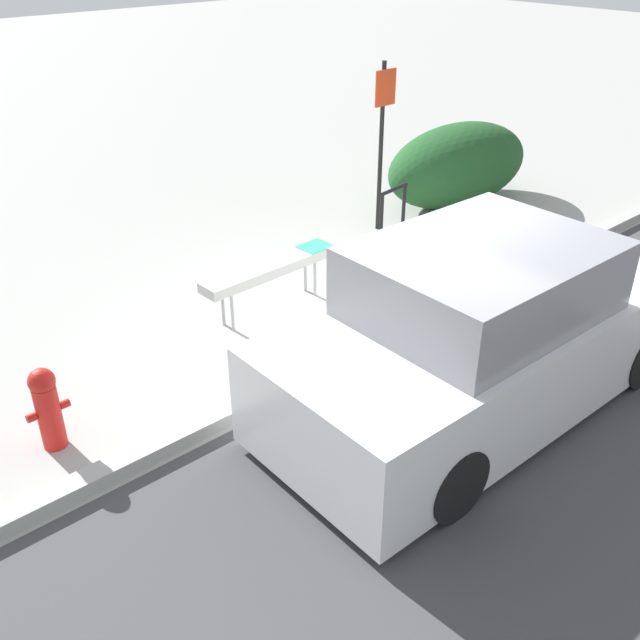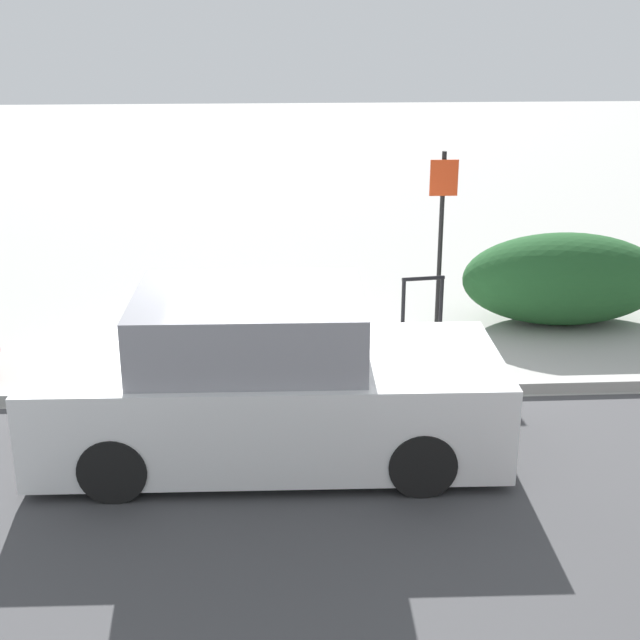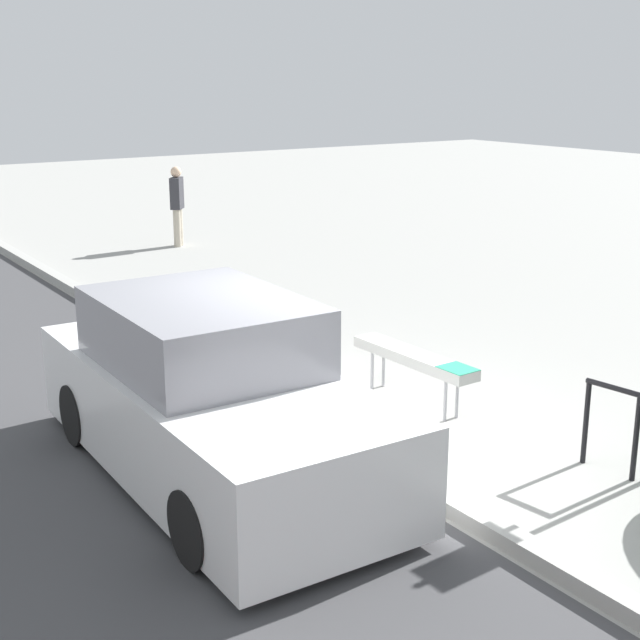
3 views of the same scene
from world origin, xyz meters
TOP-DOWN VIEW (x-y plane):
  - ground_plane at (0.00, 0.00)m, footprint 60.00×60.00m
  - curb at (0.00, 0.00)m, footprint 60.00×0.20m
  - bench at (-0.47, 1.36)m, footprint 1.73×0.36m
  - bike_rack at (1.85, 1.70)m, footprint 0.55×0.12m
  - fire_hydrant at (-3.33, 0.68)m, footprint 0.36×0.22m
  - pedestrian at (-10.34, 3.20)m, footprint 0.42×0.40m
  - parked_car_near at (-0.13, -1.27)m, footprint 4.33×1.85m

SIDE VIEW (x-z plane):
  - ground_plane at x=0.00m, z-range 0.00..0.00m
  - curb at x=0.00m, z-range 0.00..0.13m
  - fire_hydrant at x=-3.33m, z-range 0.03..0.79m
  - bike_rack at x=1.85m, z-range 0.09..0.91m
  - bench at x=-0.47m, z-range 0.22..0.80m
  - parked_car_near at x=-0.13m, z-range -0.09..1.51m
  - pedestrian at x=-10.34m, z-range 0.06..1.71m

